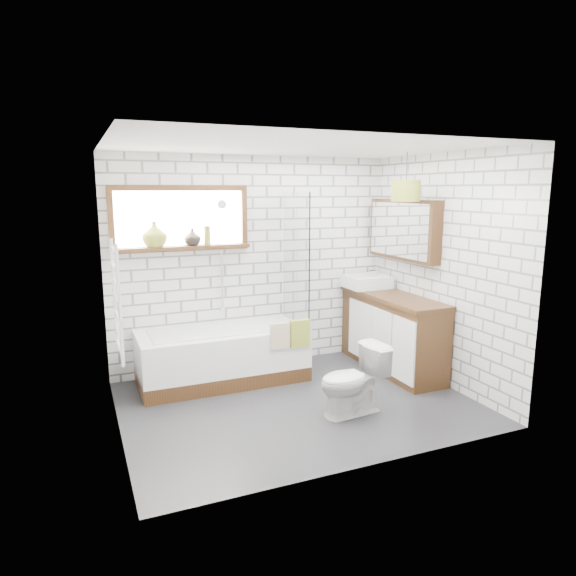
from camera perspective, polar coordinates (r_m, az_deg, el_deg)
name	(u,v)px	position (r m, az deg, el deg)	size (l,w,h in m)	color
floor	(297,404)	(5.29, 1.05, -12.73)	(3.40, 2.60, 0.01)	#252528
ceiling	(298,146)	(4.86, 1.15, 15.51)	(3.40, 2.60, 0.01)	white
wall_back	(253,263)	(6.12, -3.87, 2.76)	(3.40, 0.01, 2.50)	white
wall_front	(370,310)	(3.79, 9.14, -2.43)	(3.40, 0.01, 2.50)	white
wall_left	(111,295)	(4.52, -19.08, -0.74)	(0.01, 2.60, 2.50)	white
wall_right	(441,270)	(5.82, 16.64, 1.90)	(0.01, 2.60, 2.50)	white
window	(181,218)	(5.80, -11.82, 7.57)	(1.52, 0.16, 0.68)	#311C0D
towel_radiator	(117,300)	(4.53, -18.48, -1.32)	(0.06, 0.52, 1.00)	white
mirror_cabinet	(403,230)	(6.19, 12.71, 6.34)	(0.16, 1.20, 0.70)	#311C0D
shower_riser	(222,257)	(5.95, -7.39, 3.43)	(0.02, 0.02, 1.30)	silver
bathtub	(222,355)	(5.81, -7.31, -7.43)	(1.83, 0.81, 0.59)	white
shower_screen	(296,258)	(5.87, 0.89, 3.33)	(0.02, 0.72, 1.50)	white
towel_green	(300,333)	(5.61, 1.31, -5.06)	(0.22, 0.06, 0.30)	olive
towel_beige	(280,336)	(5.52, -0.90, -5.32)	(0.21, 0.05, 0.28)	tan
vanity	(392,332)	(6.22, 11.47, -4.81)	(0.51, 1.59, 0.91)	#311C0D
basin	(367,282)	(6.48, 8.73, 0.72)	(0.51, 0.45, 0.15)	white
tap	(378,276)	(6.55, 9.94, 1.32)	(0.03, 0.03, 0.17)	silver
toilet	(353,380)	(4.97, 7.20, -10.16)	(0.66, 0.37, 0.67)	white
vase_olive	(155,236)	(5.74, -14.60, 5.60)	(0.27, 0.27, 0.28)	olive
vase_dark	(192,239)	(5.81, -10.57, 5.40)	(0.18, 0.18, 0.19)	black
bottle	(207,237)	(5.85, -8.95, 5.59)	(0.07, 0.07, 0.21)	olive
pendant	(406,191)	(5.69, 12.96, 10.49)	(0.30, 0.30, 0.22)	olive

